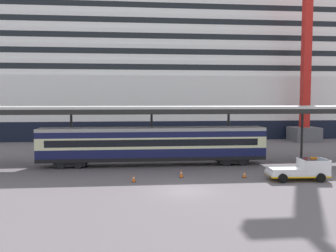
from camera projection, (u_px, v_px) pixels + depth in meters
name	position (u px, v px, depth m)	size (l,w,h in m)	color
ground_plane	(184.00, 191.00, 27.26)	(400.00, 400.00, 0.00)	#605A5F
cruise_ship	(133.00, 73.00, 72.18)	(122.72, 25.71, 36.14)	black
platform_canopy	(153.00, 109.00, 37.80)	(45.83, 6.45, 6.37)	#BBBBBB
train_carriage	(153.00, 144.00, 37.67)	(24.08, 2.81, 4.11)	black
service_truck	(303.00, 169.00, 30.89)	(5.28, 2.43, 2.02)	white
traffic_cone_near	(244.00, 174.00, 31.84)	(0.36, 0.36, 0.61)	black
traffic_cone_mid	(134.00, 178.00, 30.21)	(0.36, 0.36, 0.63)	black
traffic_cone_far	(181.00, 173.00, 31.92)	(0.36, 0.36, 0.76)	black
dockside_crane	(310.00, 19.00, 58.51)	(12.78, 4.40, 64.27)	#595960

